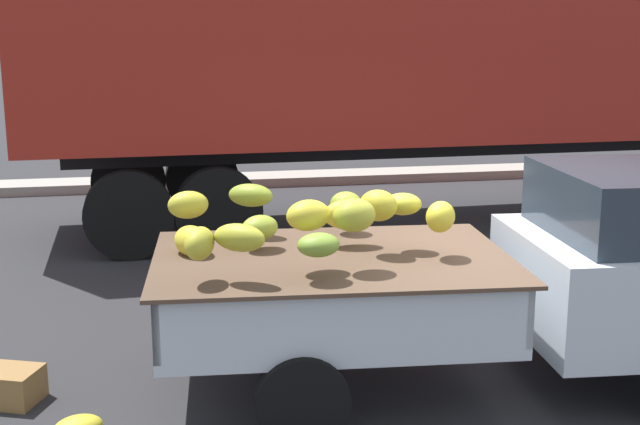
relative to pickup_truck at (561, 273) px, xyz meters
name	(u,v)px	position (x,y,z in m)	size (l,w,h in m)	color
ground	(494,371)	(-0.40, 0.27, -0.89)	(220.00, 220.00, 0.00)	#28282B
curb_strip	(307,178)	(-0.40, 8.99, -0.81)	(80.00, 0.80, 0.16)	gray
pickup_truck	(561,273)	(0.00, 0.00, 0.00)	(4.80, 2.15, 1.70)	silver
semi_trailer	(457,42)	(1.17, 5.70, 1.65)	(12.06, 2.90, 3.95)	maroon
produce_crate	(4,385)	(-4.24, 0.43, -0.76)	(0.52, 0.36, 0.26)	olive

